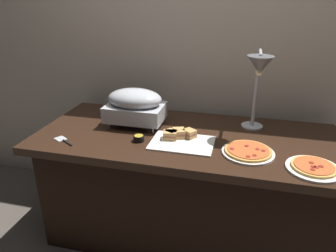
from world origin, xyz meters
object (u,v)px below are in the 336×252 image
pizza_plate_center (314,168)px  sauce_cup_near (139,138)px  sandwich_platter (179,138)px  serving_spatula (64,141)px  pizza_plate_front (248,152)px  chafing_dish (135,105)px  heat_lamp (259,73)px

pizza_plate_center → sauce_cup_near: size_ratio=4.14×
sauce_cup_near → sandwich_platter: bearing=13.3°
serving_spatula → pizza_plate_front: bearing=5.7°
chafing_dish → sandwich_platter: (0.34, -0.18, -0.12)m
sandwich_platter → sauce_cup_near: sandwich_platter is taller
sauce_cup_near → serving_spatula: (-0.44, -0.11, -0.02)m
chafing_dish → pizza_plate_center: size_ratio=1.40×
pizza_plate_center → chafing_dish: bearing=162.4°
heat_lamp → pizza_plate_center: (0.31, -0.34, -0.39)m
pizza_plate_front → sandwich_platter: sandwich_platter is taller
chafing_dish → pizza_plate_center: (1.08, -0.34, -0.13)m
chafing_dish → sauce_cup_near: size_ratio=5.79×
heat_lamp → serving_spatula: heat_lamp is taller
pizza_plate_front → pizza_plate_center: size_ratio=1.07×
sauce_cup_near → pizza_plate_front: bearing=-0.4°
heat_lamp → pizza_plate_center: bearing=-47.9°
heat_lamp → serving_spatula: 1.23m
heat_lamp → serving_spatula: (-1.11, -0.35, -0.40)m
pizza_plate_front → sauce_cup_near: bearing=179.6°
pizza_plate_front → sandwich_platter: size_ratio=0.78×
sauce_cup_near → serving_spatula: bearing=-165.8°
pizza_plate_front → sandwich_platter: bearing=171.5°
sandwich_platter → heat_lamp: bearing=23.1°
pizza_plate_front → serving_spatula: bearing=-174.3°
pizza_plate_center → sauce_cup_near: bearing=173.9°
pizza_plate_front → chafing_dish: bearing=162.1°
heat_lamp → sandwich_platter: size_ratio=1.39×
pizza_plate_center → sauce_cup_near: sauce_cup_near is taller
pizza_plate_front → sauce_cup_near: 0.65m
pizza_plate_center → sandwich_platter: bearing=167.7°
heat_lamp → serving_spatula: bearing=-162.4°
heat_lamp → pizza_plate_front: (-0.02, -0.24, -0.39)m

